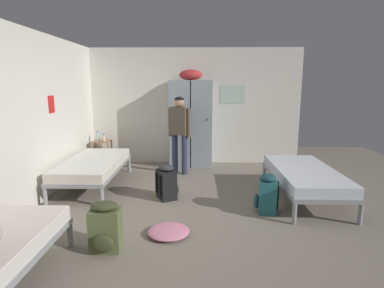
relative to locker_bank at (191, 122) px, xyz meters
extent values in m
plane|color=gray|center=(0.07, -2.72, -0.97)|extent=(9.59, 9.59, 0.00)
cube|color=silver|center=(0.07, 0.31, 0.30)|extent=(4.70, 0.06, 2.55)
cube|color=silver|center=(-2.25, -2.72, 0.30)|extent=(0.06, 6.00, 2.55)
cube|color=#B7CCBC|center=(0.92, 0.28, 0.58)|extent=(0.55, 0.01, 0.40)
cube|color=red|center=(-2.22, -1.67, 0.48)|extent=(0.01, 0.20, 0.28)
cube|color=#8C99A3|center=(-0.23, 0.00, -0.04)|extent=(0.44, 0.52, 1.85)
cylinder|color=black|center=(-0.11, -0.27, 0.08)|extent=(0.02, 0.03, 0.02)
cube|color=#8C99A3|center=(0.23, 0.00, -0.04)|extent=(0.44, 0.52, 1.85)
cylinder|color=black|center=(0.35, -0.27, 0.08)|extent=(0.02, 0.03, 0.02)
ellipsoid|color=red|center=(0.00, 0.00, 0.99)|extent=(0.48, 0.36, 0.22)
cylinder|color=#99704C|center=(-2.10, -0.26, -0.69)|extent=(0.03, 0.03, 0.55)
cylinder|color=#99704C|center=(-1.75, -0.26, -0.69)|extent=(0.03, 0.03, 0.55)
cylinder|color=#99704C|center=(-2.10, 0.01, -0.69)|extent=(0.03, 0.03, 0.55)
cylinder|color=#99704C|center=(-1.75, 0.01, -0.69)|extent=(0.03, 0.03, 0.55)
cube|color=#99704C|center=(-1.92, -0.13, -0.78)|extent=(0.38, 0.30, 0.02)
cube|color=#99704C|center=(-1.92, -0.13, -0.41)|extent=(0.38, 0.30, 0.02)
cylinder|color=gray|center=(-1.25, -3.54, -0.83)|extent=(0.06, 0.06, 0.28)
cylinder|color=gray|center=(-2.09, -2.38, -0.83)|extent=(0.06, 0.06, 0.28)
cylinder|color=gray|center=(-1.25, -2.38, -0.83)|extent=(0.06, 0.06, 0.28)
cylinder|color=gray|center=(-2.09, -0.54, -0.83)|extent=(0.06, 0.06, 0.28)
cylinder|color=gray|center=(-1.25, -0.54, -0.83)|extent=(0.06, 0.06, 0.28)
cube|color=gray|center=(-1.67, -1.46, -0.66)|extent=(0.90, 1.90, 0.06)
cube|color=beige|center=(-1.67, -1.46, -0.56)|extent=(0.87, 1.84, 0.14)
cube|color=white|center=(-1.67, -1.46, -0.48)|extent=(0.86, 1.82, 0.01)
cylinder|color=gray|center=(2.23, -1.08, -0.83)|extent=(0.06, 0.06, 0.28)
cylinder|color=gray|center=(1.39, -1.08, -0.83)|extent=(0.06, 0.06, 0.28)
cylinder|color=gray|center=(2.23, -2.92, -0.83)|extent=(0.06, 0.06, 0.28)
cylinder|color=gray|center=(1.39, -2.92, -0.83)|extent=(0.06, 0.06, 0.28)
cube|color=gray|center=(1.81, -2.00, -0.66)|extent=(0.90, 1.90, 0.06)
cube|color=silver|center=(1.81, -2.00, -0.56)|extent=(0.87, 1.84, 0.14)
cube|color=silver|center=(1.81, -2.00, -0.48)|extent=(0.86, 1.82, 0.01)
cylinder|color=#2D334C|center=(-0.11, -0.68, -0.57)|extent=(0.12, 0.12, 0.80)
cylinder|color=#2D334C|center=(-0.31, -0.59, -0.57)|extent=(0.12, 0.12, 0.80)
cube|color=brown|center=(-0.21, -0.63, 0.10)|extent=(0.38, 0.31, 0.54)
cylinder|color=brown|center=(-0.02, -0.71, 0.06)|extent=(0.08, 0.08, 0.56)
cylinder|color=brown|center=(-0.40, -0.55, 0.06)|extent=(0.08, 0.08, 0.56)
sphere|color=tan|center=(-0.21, -0.63, 0.46)|extent=(0.19, 0.19, 0.19)
ellipsoid|color=black|center=(-0.21, -0.63, 0.51)|extent=(0.18, 0.18, 0.11)
cylinder|color=#B2DBEA|center=(-2.00, -0.11, -0.31)|extent=(0.06, 0.06, 0.18)
cylinder|color=#2666B2|center=(-2.00, -0.11, -0.21)|extent=(0.03, 0.03, 0.03)
cylinder|color=beige|center=(-1.85, -0.17, -0.33)|extent=(0.05, 0.05, 0.14)
cylinder|color=black|center=(-1.85, -0.17, -0.25)|extent=(0.03, 0.03, 0.03)
cube|color=black|center=(-0.34, -2.03, -0.74)|extent=(0.36, 0.39, 0.46)
ellipsoid|color=#2D2D33|center=(-0.20, -1.96, -0.82)|extent=(0.18, 0.25, 0.20)
ellipsoid|color=#2D2D33|center=(-0.34, -2.03, -0.47)|extent=(0.32, 0.35, 0.10)
cube|color=black|center=(-0.42, -2.17, -0.72)|extent=(0.04, 0.06, 0.32)
cube|color=black|center=(-0.50, -2.01, -0.72)|extent=(0.04, 0.06, 0.32)
cube|color=#23666B|center=(1.13, -2.53, -0.74)|extent=(0.30, 0.36, 0.46)
ellipsoid|color=#193D42|center=(0.98, -2.50, -0.82)|extent=(0.13, 0.25, 0.20)
ellipsoid|color=#193D42|center=(1.13, -2.53, -0.47)|extent=(0.27, 0.33, 0.10)
cube|color=black|center=(1.28, -2.47, -0.72)|extent=(0.03, 0.05, 0.32)
cube|color=black|center=(1.25, -2.64, -0.72)|extent=(0.03, 0.05, 0.32)
cube|color=#566038|center=(-0.84, -3.58, -0.74)|extent=(0.33, 0.25, 0.46)
ellipsoid|color=#383D23|center=(-0.84, -3.73, -0.82)|extent=(0.24, 0.09, 0.20)
ellipsoid|color=#383D23|center=(-0.84, -3.58, -0.47)|extent=(0.29, 0.22, 0.10)
cube|color=black|center=(-0.93, -3.45, -0.72)|extent=(0.05, 0.03, 0.32)
cube|color=black|center=(-0.76, -3.44, -0.72)|extent=(0.05, 0.03, 0.32)
ellipsoid|color=pink|center=(-0.20, -3.24, -0.93)|extent=(0.50, 0.49, 0.09)
camera|label=1|loc=(0.15, -6.69, 0.81)|focal=29.15mm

